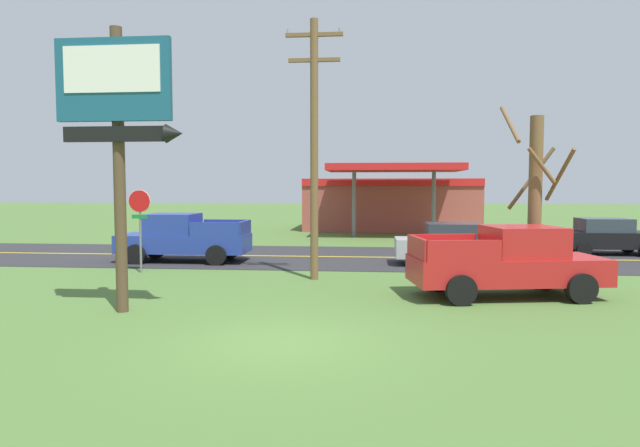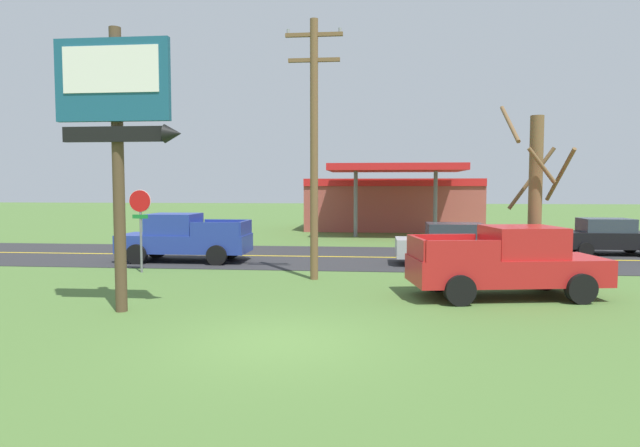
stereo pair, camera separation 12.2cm
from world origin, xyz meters
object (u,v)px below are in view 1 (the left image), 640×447
(motel_sign, at_px, (118,115))
(bare_tree, at_px, (535,197))
(gas_station, at_px, (390,202))
(car_black_mid_lane, at_px, (606,236))
(pickup_red_parked_on_lawn, at_px, (509,262))
(car_silver_far_lane, at_px, (451,244))
(pickup_blue_on_road, at_px, (183,238))
(utility_pole, at_px, (314,142))
(stop_sign, at_px, (140,216))

(motel_sign, distance_m, bare_tree, 12.04)
(gas_station, bearing_deg, motel_sign, -105.51)
(motel_sign, relative_size, car_black_mid_lane, 1.62)
(motel_sign, height_order, pickup_red_parked_on_lawn, motel_sign)
(car_black_mid_lane, distance_m, car_silver_far_lane, 8.44)
(bare_tree, bearing_deg, pickup_blue_on_road, 161.13)
(car_silver_far_lane, bearing_deg, car_black_mid_lane, 28.30)
(utility_pole, height_order, pickup_blue_on_road, utility_pole)
(utility_pole, xyz_separation_m, bare_tree, (6.82, -0.58, -1.76))
(stop_sign, xyz_separation_m, utility_pole, (6.28, -0.80, 2.47))
(gas_station, distance_m, car_black_mid_lane, 16.38)
(gas_station, distance_m, pickup_blue_on_road, 19.73)
(pickup_blue_on_road, bearing_deg, motel_sign, -79.46)
(pickup_red_parked_on_lawn, distance_m, car_silver_far_lane, 6.11)
(bare_tree, relative_size, pickup_blue_on_road, 1.08)
(stop_sign, relative_size, utility_pole, 0.35)
(motel_sign, relative_size, stop_sign, 2.31)
(bare_tree, xyz_separation_m, pickup_red_parked_on_lawn, (-1.17, -1.76, -1.78))
(utility_pole, bearing_deg, stop_sign, 172.75)
(motel_sign, relative_size, bare_tree, 1.22)
(motel_sign, height_order, pickup_blue_on_road, motel_sign)
(utility_pole, distance_m, car_silver_far_lane, 7.20)
(bare_tree, xyz_separation_m, gas_station, (-3.60, 21.84, -0.80))
(utility_pole, bearing_deg, car_silver_far_lane, 36.92)
(stop_sign, distance_m, car_silver_far_lane, 11.67)
(motel_sign, bearing_deg, gas_station, 74.49)
(stop_sign, xyz_separation_m, car_silver_far_lane, (11.24, 2.92, -1.20))
(motel_sign, bearing_deg, bare_tree, 22.84)
(motel_sign, xyz_separation_m, bare_tree, (10.94, 4.61, -1.99))
(stop_sign, distance_m, gas_station, 22.55)
(gas_station, xyz_separation_m, car_black_mid_lane, (9.16, -13.53, -1.11))
(utility_pole, bearing_deg, motel_sign, -128.42)
(pickup_blue_on_road, xyz_separation_m, car_silver_far_lane, (10.73, 0.00, -0.13))
(motel_sign, relative_size, gas_station, 0.57)
(pickup_red_parked_on_lawn, xyz_separation_m, car_black_mid_lane, (6.73, 10.07, -0.13))
(motel_sign, height_order, gas_station, motel_sign)
(pickup_red_parked_on_lawn, bearing_deg, pickup_blue_on_road, 152.04)
(stop_sign, relative_size, bare_tree, 0.53)
(car_black_mid_lane, relative_size, car_silver_far_lane, 1.00)
(car_silver_far_lane, bearing_deg, utility_pole, -143.08)
(pickup_red_parked_on_lawn, bearing_deg, stop_sign, 165.24)
(gas_station, bearing_deg, utility_pole, -98.61)
(pickup_blue_on_road, bearing_deg, car_black_mid_lane, 12.42)
(car_black_mid_lane, bearing_deg, motel_sign, -141.95)
(pickup_blue_on_road, bearing_deg, pickup_red_parked_on_lawn, -27.96)
(car_silver_far_lane, bearing_deg, pickup_blue_on_road, -180.00)
(utility_pole, relative_size, pickup_blue_on_road, 1.62)
(gas_station, bearing_deg, pickup_red_parked_on_lawn, -84.12)
(bare_tree, height_order, pickup_red_parked_on_lawn, bare_tree)
(gas_station, relative_size, pickup_red_parked_on_lawn, 2.20)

